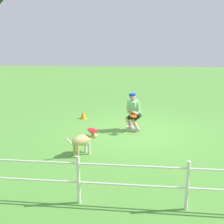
{
  "coord_description": "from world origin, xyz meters",
  "views": [
    {
      "loc": [
        -0.1,
        8.55,
        2.81
      ],
      "look_at": [
        0.71,
        0.89,
        0.9
      ],
      "focal_mm": 42.54,
      "sensor_mm": 36.0,
      "label": 1
    }
  ],
  "objects_px": {
    "person": "(133,111)",
    "dog": "(83,141)",
    "training_cone": "(83,115)",
    "frisbee_flying": "(92,130)",
    "frisbee_held": "(133,116)"
  },
  "relations": [
    {
      "from": "person",
      "to": "dog",
      "type": "relative_size",
      "value": 1.73
    },
    {
      "from": "training_cone",
      "to": "dog",
      "type": "bearing_deg",
      "value": 102.03
    },
    {
      "from": "person",
      "to": "dog",
      "type": "distance_m",
      "value": 2.6
    },
    {
      "from": "frisbee_held",
      "to": "training_cone",
      "type": "xyz_separation_m",
      "value": [
        2.03,
        -1.68,
        -0.46
      ]
    },
    {
      "from": "frisbee_flying",
      "to": "training_cone",
      "type": "bearing_deg",
      "value": -73.83
    },
    {
      "from": "training_cone",
      "to": "frisbee_flying",
      "type": "bearing_deg",
      "value": 106.17
    },
    {
      "from": "frisbee_held",
      "to": "training_cone",
      "type": "height_order",
      "value": "frisbee_held"
    },
    {
      "from": "person",
      "to": "dog",
      "type": "bearing_deg",
      "value": 7.51
    },
    {
      "from": "dog",
      "to": "frisbee_held",
      "type": "distance_m",
      "value": 2.27
    },
    {
      "from": "person",
      "to": "training_cone",
      "type": "bearing_deg",
      "value": -86.04
    },
    {
      "from": "frisbee_flying",
      "to": "frisbee_held",
      "type": "bearing_deg",
      "value": -121.54
    },
    {
      "from": "frisbee_flying",
      "to": "training_cone",
      "type": "relative_size",
      "value": 0.91
    },
    {
      "from": "frisbee_flying",
      "to": "training_cone",
      "type": "distance_m",
      "value": 3.56
    },
    {
      "from": "dog",
      "to": "person",
      "type": "bearing_deg",
      "value": 15.84
    },
    {
      "from": "person",
      "to": "dog",
      "type": "xyz_separation_m",
      "value": [
        1.26,
        2.25,
        -0.31
      ]
    }
  ]
}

